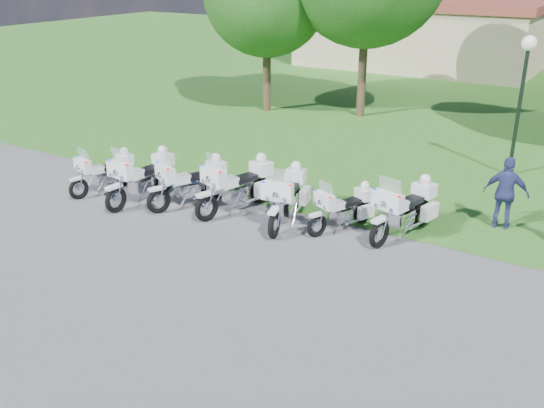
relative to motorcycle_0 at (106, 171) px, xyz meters
The scene contains 12 objects.
ground 6.42m from the motorcycle_0, 13.49° to the right, with size 100.00×100.00×0.00m, color #525257.
grass_lawn 26.26m from the motorcycle_0, 76.32° to the left, with size 100.00×48.00×0.01m, color #2E6720.
motorcycle_0 is the anchor object (origin of this frame).
motorcycle_1 1.47m from the motorcycle_0, ahead, with size 0.90×2.57×1.72m.
motorcycle_2 2.89m from the motorcycle_0, ahead, with size 1.42×2.32×1.66m.
motorcycle_3 4.24m from the motorcycle_0, 11.74° to the left, with size 1.30×2.58×1.77m.
motorcycle_4 5.72m from the motorcycle_0, ahead, with size 1.22×2.51×1.71m.
motorcycle_5 7.23m from the motorcycle_0, ahead, with size 1.22×1.96×1.41m.
motorcycle_6 8.72m from the motorcycle_0, 11.46° to the left, with size 1.20×2.49×1.70m.
lamp_post 12.77m from the motorcycle_0, 38.45° to the left, with size 0.44×0.44×4.31m.
building_west 26.55m from the motorcycle_0, 89.54° to the left, with size 14.56×8.32×4.10m.
bystander_c 11.06m from the motorcycle_0, 18.04° to the left, with size 1.10×0.46×1.87m, color navy.
Camera 1 is at (6.80, -10.17, 6.40)m, focal length 40.00 mm.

